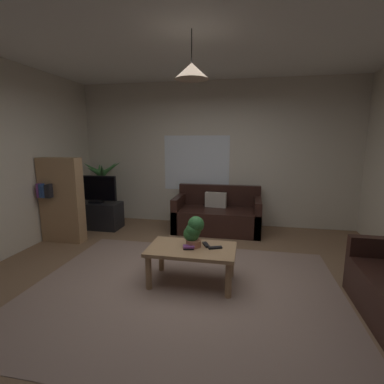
{
  "coord_description": "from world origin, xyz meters",
  "views": [
    {
      "loc": [
        0.66,
        -3.05,
        1.68
      ],
      "look_at": [
        0.0,
        0.3,
        1.05
      ],
      "focal_mm": 26.42,
      "sensor_mm": 36.0,
      "label": 1
    }
  ],
  "objects_px": {
    "book_on_table_0": "(189,248)",
    "book_on_table_1": "(189,246)",
    "tv": "(95,189)",
    "potted_plant_on_table": "(194,231)",
    "remote_on_table_0": "(215,248)",
    "potted_palm_corner": "(103,194)",
    "couch_under_window": "(217,216)",
    "coffee_table": "(192,253)",
    "remote_on_table_1": "(206,245)",
    "bookshelf_corner": "(61,200)",
    "pendant_lamp": "(192,71)",
    "tv_stand": "(98,215)"
  },
  "relations": [
    {
      "from": "book_on_table_1",
      "to": "tv_stand",
      "type": "relative_size",
      "value": 0.14
    },
    {
      "from": "tv",
      "to": "pendant_lamp",
      "type": "bearing_deg",
      "value": -38.1
    },
    {
      "from": "couch_under_window",
      "to": "potted_plant_on_table",
      "type": "bearing_deg",
      "value": -92.0
    },
    {
      "from": "remote_on_table_0",
      "to": "potted_palm_corner",
      "type": "distance_m",
      "value": 3.36
    },
    {
      "from": "book_on_table_0",
      "to": "book_on_table_1",
      "type": "height_order",
      "value": "book_on_table_1"
    },
    {
      "from": "book_on_table_0",
      "to": "couch_under_window",
      "type": "bearing_deg",
      "value": 86.96
    },
    {
      "from": "couch_under_window",
      "to": "tv",
      "type": "height_order",
      "value": "tv"
    },
    {
      "from": "couch_under_window",
      "to": "remote_on_table_1",
      "type": "distance_m",
      "value": 1.95
    },
    {
      "from": "book_on_table_1",
      "to": "pendant_lamp",
      "type": "height_order",
      "value": "pendant_lamp"
    },
    {
      "from": "book_on_table_0",
      "to": "book_on_table_1",
      "type": "relative_size",
      "value": 0.95
    },
    {
      "from": "tv",
      "to": "couch_under_window",
      "type": "bearing_deg",
      "value": 7.63
    },
    {
      "from": "book_on_table_0",
      "to": "remote_on_table_1",
      "type": "height_order",
      "value": "same"
    },
    {
      "from": "potted_plant_on_table",
      "to": "remote_on_table_0",
      "type": "bearing_deg",
      "value": -6.63
    },
    {
      "from": "coffee_table",
      "to": "remote_on_table_0",
      "type": "relative_size",
      "value": 6.38
    },
    {
      "from": "remote_on_table_0",
      "to": "bookshelf_corner",
      "type": "xyz_separation_m",
      "value": [
        -2.66,
        0.95,
        0.25
      ]
    },
    {
      "from": "coffee_table",
      "to": "book_on_table_1",
      "type": "relative_size",
      "value": 8.01
    },
    {
      "from": "book_on_table_0",
      "to": "tv_stand",
      "type": "bearing_deg",
      "value": 140.53
    },
    {
      "from": "bookshelf_corner",
      "to": "tv",
      "type": "bearing_deg",
      "value": 76.1
    },
    {
      "from": "potted_palm_corner",
      "to": "pendant_lamp",
      "type": "xyz_separation_m",
      "value": [
        2.3,
        -2.18,
        1.8
      ]
    },
    {
      "from": "book_on_table_1",
      "to": "couch_under_window",
      "type": "bearing_deg",
      "value": 87.08
    },
    {
      "from": "potted_plant_on_table",
      "to": "bookshelf_corner",
      "type": "bearing_deg",
      "value": 158.99
    },
    {
      "from": "book_on_table_0",
      "to": "remote_on_table_0",
      "type": "relative_size",
      "value": 0.76
    },
    {
      "from": "remote_on_table_0",
      "to": "remote_on_table_1",
      "type": "bearing_deg",
      "value": 37.35
    },
    {
      "from": "book_on_table_0",
      "to": "book_on_table_1",
      "type": "distance_m",
      "value": 0.02
    },
    {
      "from": "potted_plant_on_table",
      "to": "potted_palm_corner",
      "type": "xyz_separation_m",
      "value": [
        -2.31,
        2.13,
        -0.04
      ]
    },
    {
      "from": "couch_under_window",
      "to": "book_on_table_1",
      "type": "bearing_deg",
      "value": -92.92
    },
    {
      "from": "remote_on_table_1",
      "to": "tv_stand",
      "type": "height_order",
      "value": "tv_stand"
    },
    {
      "from": "couch_under_window",
      "to": "potted_plant_on_table",
      "type": "relative_size",
      "value": 4.35
    },
    {
      "from": "couch_under_window",
      "to": "tv",
      "type": "distance_m",
      "value": 2.36
    },
    {
      "from": "remote_on_table_1",
      "to": "tv_stand",
      "type": "relative_size",
      "value": 0.18
    },
    {
      "from": "coffee_table",
      "to": "remote_on_table_0",
      "type": "distance_m",
      "value": 0.29
    },
    {
      "from": "book_on_table_0",
      "to": "potted_palm_corner",
      "type": "bearing_deg",
      "value": 135.63
    },
    {
      "from": "coffee_table",
      "to": "pendant_lamp",
      "type": "relative_size",
      "value": 2.1
    },
    {
      "from": "tv",
      "to": "potted_palm_corner",
      "type": "height_order",
      "value": "potted_palm_corner"
    },
    {
      "from": "book_on_table_0",
      "to": "tv",
      "type": "distance_m",
      "value": 2.82
    },
    {
      "from": "book_on_table_1",
      "to": "potted_plant_on_table",
      "type": "bearing_deg",
      "value": 70.61
    },
    {
      "from": "book_on_table_1",
      "to": "pendant_lamp",
      "type": "xyz_separation_m",
      "value": [
        0.02,
        0.05,
        1.92
      ]
    },
    {
      "from": "couch_under_window",
      "to": "potted_plant_on_table",
      "type": "distance_m",
      "value": 2.01
    },
    {
      "from": "coffee_table",
      "to": "bookshelf_corner",
      "type": "bearing_deg",
      "value": 157.79
    },
    {
      "from": "remote_on_table_1",
      "to": "pendant_lamp",
      "type": "height_order",
      "value": "pendant_lamp"
    },
    {
      "from": "potted_plant_on_table",
      "to": "book_on_table_0",
      "type": "bearing_deg",
      "value": -113.34
    },
    {
      "from": "remote_on_table_1",
      "to": "bookshelf_corner",
      "type": "height_order",
      "value": "bookshelf_corner"
    },
    {
      "from": "tv_stand",
      "to": "pendant_lamp",
      "type": "distance_m",
      "value": 3.53
    },
    {
      "from": "coffee_table",
      "to": "bookshelf_corner",
      "type": "xyz_separation_m",
      "value": [
        -2.39,
        0.98,
        0.34
      ]
    },
    {
      "from": "book_on_table_0",
      "to": "bookshelf_corner",
      "type": "height_order",
      "value": "bookshelf_corner"
    },
    {
      "from": "tv",
      "to": "coffee_table",
      "type": "bearing_deg",
      "value": -38.1
    },
    {
      "from": "bookshelf_corner",
      "to": "pendant_lamp",
      "type": "bearing_deg",
      "value": -22.21
    },
    {
      "from": "book_on_table_1",
      "to": "pendant_lamp",
      "type": "relative_size",
      "value": 0.26
    },
    {
      "from": "coffee_table",
      "to": "potted_plant_on_table",
      "type": "xyz_separation_m",
      "value": [
        0.01,
        0.05,
        0.26
      ]
    },
    {
      "from": "book_on_table_1",
      "to": "pendant_lamp",
      "type": "distance_m",
      "value": 1.92
    }
  ]
}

